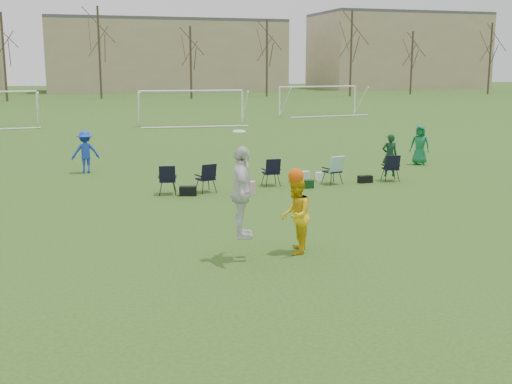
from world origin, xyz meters
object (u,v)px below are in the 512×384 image
object	(u,v)px
center_contest	(267,203)
goal_mid	(191,98)
fielder_green_far	(420,145)
goal_right	(318,92)
fielder_blue	(85,152)

from	to	relation	value
center_contest	goal_mid	distance (m)	32.12
fielder_green_far	goal_mid	xyz separation A→B (m)	(-5.77, 20.90, 1.09)
fielder_green_far	goal_mid	size ratio (longest dim) A/B	0.22
fielder_green_far	goal_right	xyz separation A→B (m)	(6.23, 26.90, 1.09)
center_contest	fielder_green_far	bearing A→B (deg)	46.86
goal_right	fielder_blue	bearing A→B (deg)	-136.39
fielder_green_far	goal_right	size ratio (longest dim) A/B	0.23
center_contest	goal_mid	xyz separation A→B (m)	(4.45, 31.80, 0.72)
fielder_blue	goal_right	distance (m)	32.03
fielder_blue	goal_right	size ratio (longest dim) A/B	0.22
center_contest	goal_right	distance (m)	41.23
goal_mid	goal_right	xyz separation A→B (m)	(12.00, 6.00, 0.00)
goal_mid	goal_right	size ratio (longest dim) A/B	1.01
fielder_blue	goal_mid	bearing A→B (deg)	-118.23
fielder_green_far	goal_right	distance (m)	27.63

